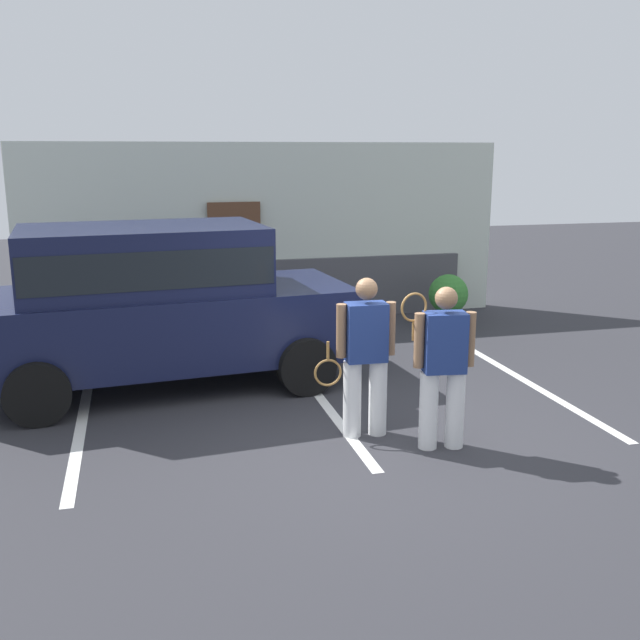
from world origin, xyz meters
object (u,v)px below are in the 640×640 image
at_px(parked_suv, 157,298).
at_px(tennis_player_woman, 443,365).
at_px(potted_plant_by_porch, 448,297).
at_px(tennis_player_man, 365,356).

bearing_deg(parked_suv, tennis_player_woman, -50.89).
relative_size(tennis_player_woman, potted_plant_by_porch, 1.86).
bearing_deg(parked_suv, potted_plant_by_porch, 18.25).
relative_size(parked_suv, tennis_player_woman, 2.86).
xyz_separation_m(parked_suv, potted_plant_by_porch, (4.93, 2.12, -0.65)).
relative_size(tennis_player_man, tennis_player_woman, 1.02).
xyz_separation_m(parked_suv, tennis_player_man, (2.02, -2.24, -0.27)).
bearing_deg(potted_plant_by_porch, tennis_player_man, -123.72).
relative_size(tennis_player_man, potted_plant_by_porch, 1.90).
height_order(tennis_player_woman, potted_plant_by_porch, tennis_player_woman).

